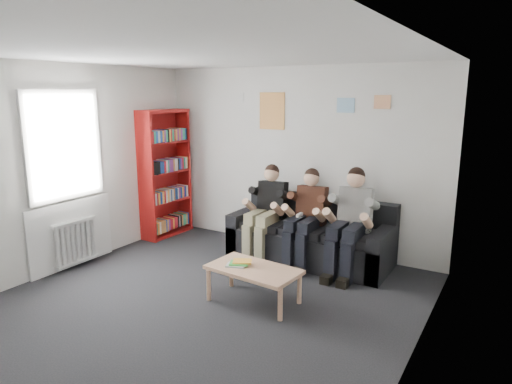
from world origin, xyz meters
TOP-DOWN VIEW (x-y plane):
  - room_shell at (0.00, 0.00)m, footprint 5.00×5.00m
  - sofa at (0.47, 2.08)m, footprint 2.23×0.91m
  - bookshelf at (-2.07, 1.95)m, footprint 0.31×0.93m
  - coffee_table at (0.47, 0.51)m, footprint 1.02×0.56m
  - game_cases at (0.29, 0.49)m, footprint 0.25×0.22m
  - person_left at (-0.16, 1.88)m, footprint 0.40×0.85m
  - person_middle at (0.47, 1.88)m, footprint 0.39×0.84m
  - person_right at (1.09, 1.87)m, footprint 0.43×0.91m
  - radiator at (-2.15, 0.20)m, footprint 0.10×0.64m
  - window at (-2.22, 0.20)m, footprint 0.05×1.30m
  - poster_large at (-0.40, 2.49)m, footprint 0.42×0.01m
  - poster_blue at (0.75, 2.49)m, footprint 0.25×0.01m
  - poster_pink at (1.25, 2.49)m, footprint 0.22×0.01m
  - poster_sign at (-1.00, 2.49)m, footprint 0.20×0.01m

SIDE VIEW (x-z plane):
  - sofa at x=0.47m, z-range -0.12..0.74m
  - radiator at x=-2.15m, z-range 0.05..0.65m
  - coffee_table at x=0.47m, z-range 0.15..0.56m
  - game_cases at x=0.29m, z-range 0.41..0.46m
  - person_middle at x=0.47m, z-range 0.00..1.32m
  - person_left at x=-0.16m, z-range 0.00..1.32m
  - person_right at x=1.09m, z-range -0.01..1.37m
  - window at x=-2.22m, z-range -0.15..2.21m
  - bookshelf at x=-2.07m, z-range 0.00..2.06m
  - room_shell at x=0.00m, z-range -1.15..3.85m
  - poster_large at x=-0.40m, z-range 1.77..2.32m
  - poster_blue at x=0.75m, z-range 2.05..2.25m
  - poster_pink at x=1.25m, z-range 2.11..2.29m
  - poster_sign at x=-1.00m, z-range 2.18..2.32m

